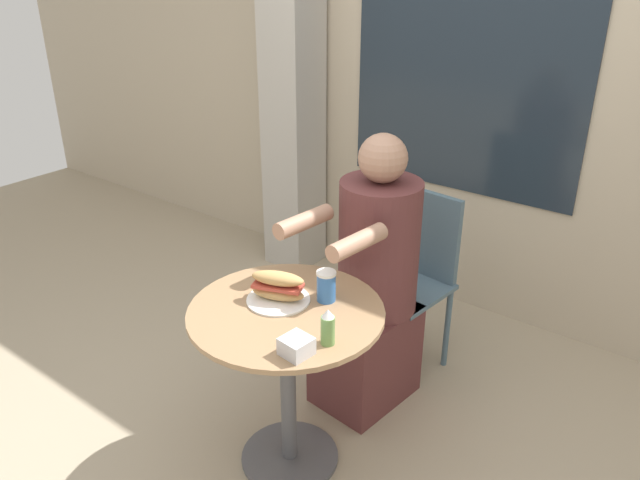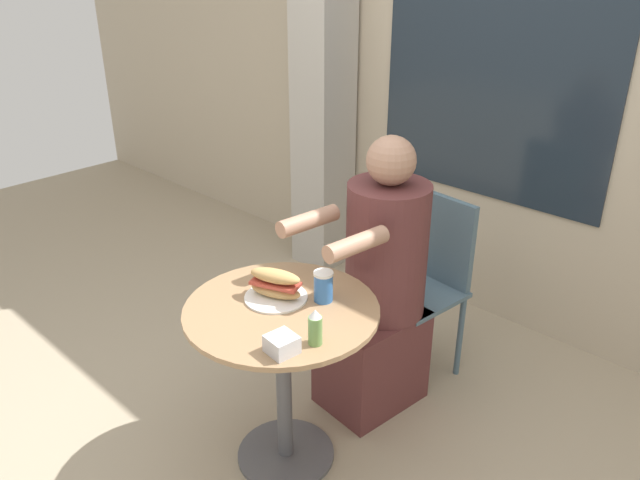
# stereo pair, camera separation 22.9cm
# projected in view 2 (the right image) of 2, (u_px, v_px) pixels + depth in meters

# --- Properties ---
(ground_plane) EXTENTS (8.00, 8.00, 0.00)m
(ground_plane) POSITION_uv_depth(u_px,v_px,m) (286.00, 455.00, 2.55)
(ground_plane) COLOR tan
(storefront_wall) EXTENTS (8.00, 0.09, 2.80)m
(storefront_wall) POSITION_uv_depth(u_px,v_px,m) (519.00, 57.00, 2.99)
(storefront_wall) COLOR #B7A88E
(storefront_wall) RESTS_ON ground_plane
(lattice_pillar) EXTENTS (0.29, 0.29, 2.40)m
(lattice_pillar) POSITION_uv_depth(u_px,v_px,m) (323.00, 75.00, 3.63)
(lattice_pillar) COLOR #B2ADA3
(lattice_pillar) RESTS_ON ground_plane
(cafe_table) EXTENTS (0.71, 0.71, 0.70)m
(cafe_table) POSITION_uv_depth(u_px,v_px,m) (283.00, 350.00, 2.32)
(cafe_table) COLOR #997551
(cafe_table) RESTS_ON ground_plane
(diner_chair) EXTENTS (0.42, 0.42, 0.87)m
(diner_chair) POSITION_uv_depth(u_px,v_px,m) (428.00, 271.00, 2.88)
(diner_chair) COLOR slate
(diner_chair) RESTS_ON ground_plane
(seated_diner) EXTENTS (0.40, 0.63, 1.23)m
(seated_diner) POSITION_uv_depth(u_px,v_px,m) (379.00, 295.00, 2.66)
(seated_diner) COLOR brown
(seated_diner) RESTS_ON ground_plane
(sandwich_on_plate) EXTENTS (0.23, 0.23, 0.12)m
(sandwich_on_plate) POSITION_uv_depth(u_px,v_px,m) (276.00, 286.00, 2.28)
(sandwich_on_plate) COLOR white
(sandwich_on_plate) RESTS_ON cafe_table
(drink_cup) EXTENTS (0.07, 0.07, 0.12)m
(drink_cup) POSITION_uv_depth(u_px,v_px,m) (323.00, 286.00, 2.26)
(drink_cup) COLOR #336BB7
(drink_cup) RESTS_ON cafe_table
(napkin_box) EXTENTS (0.10, 0.10, 0.06)m
(napkin_box) POSITION_uv_depth(u_px,v_px,m) (282.00, 344.00, 1.99)
(napkin_box) COLOR silver
(napkin_box) RESTS_ON cafe_table
(condiment_bottle) EXTENTS (0.05, 0.05, 0.13)m
(condiment_bottle) POSITION_uv_depth(u_px,v_px,m) (315.00, 327.00, 2.02)
(condiment_bottle) COLOR #66934C
(condiment_bottle) RESTS_ON cafe_table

